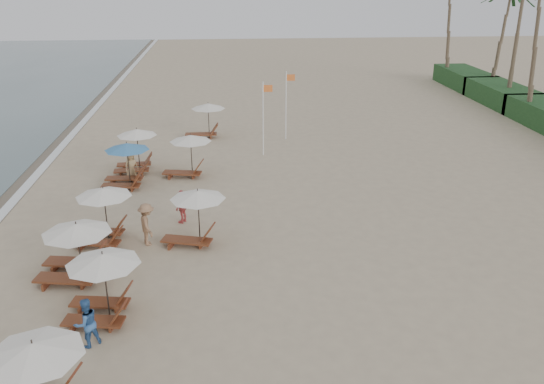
{
  "coord_description": "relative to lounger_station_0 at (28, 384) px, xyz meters",
  "views": [
    {
      "loc": [
        -1.06,
        -14.97,
        10.3
      ],
      "look_at": [
        1.0,
        7.9,
        1.3
      ],
      "focal_mm": 37.3,
      "sensor_mm": 36.0,
      "label": 1
    }
  ],
  "objects": [
    {
      "name": "flag_pole_far",
      "position": [
        9.0,
        24.28,
        1.36
      ],
      "size": [
        0.6,
        0.08,
        4.42
      ],
      "color": "silver",
      "rests_on": "ground"
    },
    {
      "name": "beachgoer_mid_b",
      "position": [
        1.71,
        9.51,
        -0.21
      ],
      "size": [
        0.99,
        1.29,
        1.76
      ],
      "primitive_type": "imported",
      "rotation": [
        0.0,
        0.0,
        1.91
      ],
      "color": "#916849",
      "rests_on": "ground"
    },
    {
      "name": "inland_station_0",
      "position": [
        3.56,
        9.4,
        0.26
      ],
      "size": [
        2.76,
        2.24,
        2.22
      ],
      "color": "brown",
      "rests_on": "ground"
    },
    {
      "name": "flag_pole_near",
      "position": [
        7.28,
        20.98,
        1.35
      ],
      "size": [
        0.59,
        0.08,
        4.4
      ],
      "color": "silver",
      "rests_on": "ground"
    },
    {
      "name": "inland_station_2",
      "position": [
        3.7,
        25.22,
        0.23
      ],
      "size": [
        2.76,
        2.24,
        2.22
      ],
      "color": "brown",
      "rests_on": "ground"
    },
    {
      "name": "beachgoer_far_a",
      "position": [
        2.99,
        11.54,
        -0.33
      ],
      "size": [
        0.77,
        0.95,
        1.51
      ],
      "primitive_type": "imported",
      "rotation": [
        0.0,
        0.0,
        4.18
      ],
      "color": "#D15453",
      "rests_on": "ground"
    },
    {
      "name": "ground",
      "position": [
        5.91,
        3.61,
        -1.09
      ],
      "size": [
        160.0,
        160.0,
        0.0
      ],
      "primitive_type": "plane",
      "color": "tan",
      "rests_on": "ground"
    },
    {
      "name": "lounger_station_4",
      "position": [
        -0.18,
        16.29,
        0.07
      ],
      "size": [
        2.56,
        2.24,
        2.3
      ],
      "color": "brown",
      "rests_on": "ground"
    },
    {
      "name": "lounger_station_3",
      "position": [
        -0.13,
        9.87,
        0.11
      ],
      "size": [
        2.52,
        2.22,
        2.35
      ],
      "color": "brown",
      "rests_on": "ground"
    },
    {
      "name": "lounger_station_0",
      "position": [
        0.0,
        0.0,
        0.0
      ],
      "size": [
        2.83,
        2.43,
        2.26
      ],
      "color": "brown",
      "rests_on": "ground"
    },
    {
      "name": "inland_station_1",
      "position": [
        2.9,
        17.59,
        0.24
      ],
      "size": [
        2.79,
        2.24,
        2.22
      ],
      "color": "brown",
      "rests_on": "ground"
    },
    {
      "name": "lounger_station_2",
      "position": [
        -0.63,
        7.08,
        -0.05
      ],
      "size": [
        2.85,
        2.45,
        2.09
      ],
      "color": "brown",
      "rests_on": "ground"
    },
    {
      "name": "beachgoer_far_b",
      "position": [
        -0.02,
        17.35,
        -0.33
      ],
      "size": [
        0.88,
        0.84,
        1.51
      ],
      "primitive_type": "imported",
      "rotation": [
        0.0,
        0.0,
        0.68
      ],
      "color": "tan",
      "rests_on": "ground"
    },
    {
      "name": "beachgoer_mid_a",
      "position": [
        0.71,
        2.95,
        -0.32
      ],
      "size": [
        0.95,
        0.92,
        1.54
      ],
      "primitive_type": "imported",
      "rotation": [
        0.0,
        0.0,
        3.82
      ],
      "color": "#325E98",
      "rests_on": "ground"
    },
    {
      "name": "lounger_station_1",
      "position": [
        0.86,
        4.34,
        0.1
      ],
      "size": [
        2.59,
        2.31,
        2.28
      ],
      "color": "brown",
      "rests_on": "ground"
    },
    {
      "name": "lounger_station_5",
      "position": [
        0.01,
        18.62,
        0.1
      ],
      "size": [
        2.48,
        2.16,
        2.39
      ],
      "color": "brown",
      "rests_on": "ground"
    },
    {
      "name": "foam_line",
      "position": [
        -5.29,
        13.61,
        -1.08
      ],
      "size": [
        0.5,
        140.0,
        0.02
      ],
      "primitive_type": "cube",
      "color": "white",
      "rests_on": "ground"
    }
  ]
}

